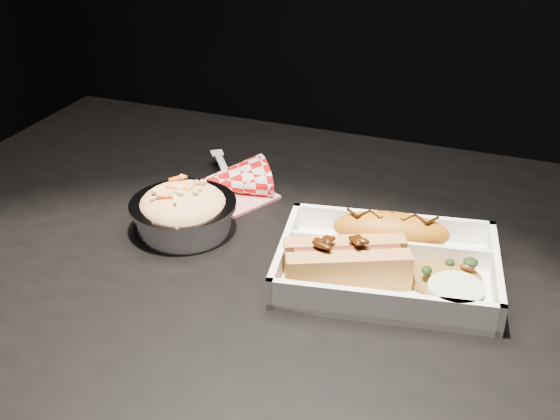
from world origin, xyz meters
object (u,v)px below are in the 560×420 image
(dining_table, at_px, (310,318))
(napkin_fork, at_px, (229,180))
(hotdog, at_px, (347,260))
(fried_pastry, at_px, (391,231))
(foil_coleslaw_cup, at_px, (183,210))
(food_tray, at_px, (387,268))

(dining_table, relative_size, napkin_fork, 7.49)
(dining_table, relative_size, hotdog, 7.95)
(fried_pastry, xyz_separation_m, foil_coleslaw_cup, (-0.26, -0.05, 0.00))
(dining_table, height_order, fried_pastry, fried_pastry)
(hotdog, height_order, foil_coleslaw_cup, foil_coleslaw_cup)
(food_tray, relative_size, foil_coleslaw_cup, 2.02)
(fried_pastry, relative_size, hotdog, 0.94)
(dining_table, distance_m, hotdog, 0.14)
(food_tray, height_order, fried_pastry, fried_pastry)
(hotdog, bearing_deg, food_tray, 15.82)
(foil_coleslaw_cup, bearing_deg, food_tray, -1.85)
(hotdog, bearing_deg, foil_coleslaw_cup, 144.65)
(fried_pastry, distance_m, hotdog, 0.09)
(fried_pastry, bearing_deg, napkin_fork, 163.00)
(napkin_fork, bearing_deg, fried_pastry, 37.06)
(food_tray, xyz_separation_m, napkin_fork, (-0.26, 0.13, 0.01))
(food_tray, distance_m, hotdog, 0.06)
(dining_table, relative_size, foil_coleslaw_cup, 8.74)
(dining_table, distance_m, napkin_fork, 0.24)
(fried_pastry, height_order, hotdog, hotdog)
(dining_table, bearing_deg, food_tray, -1.85)
(dining_table, xyz_separation_m, hotdog, (0.05, -0.04, 0.12))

